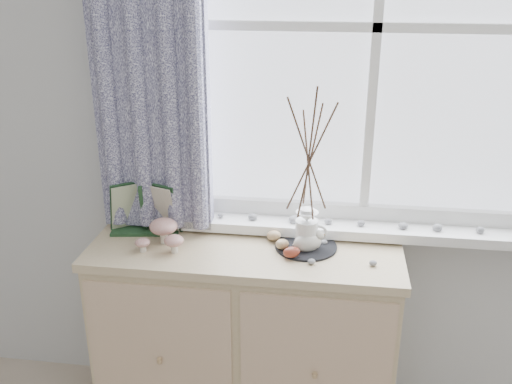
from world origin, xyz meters
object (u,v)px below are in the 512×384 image
(sideboard, at_px, (245,339))
(botanical_book, at_px, (142,210))
(toadstool_cluster, at_px, (163,232))
(twig_pitcher, at_px, (309,155))

(sideboard, distance_m, botanical_book, 0.68)
(botanical_book, height_order, toadstool_cluster, botanical_book)
(sideboard, xyz_separation_m, botanical_book, (-0.42, 0.05, 0.53))
(sideboard, distance_m, toadstool_cluster, 0.57)
(toadstool_cluster, height_order, twig_pitcher, twig_pitcher)
(sideboard, relative_size, toadstool_cluster, 6.46)
(sideboard, bearing_deg, toadstool_cluster, -174.59)
(twig_pitcher, bearing_deg, toadstool_cluster, -173.88)
(twig_pitcher, bearing_deg, botanical_book, 177.72)
(toadstool_cluster, bearing_deg, sideboard, 5.41)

